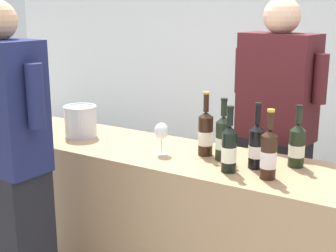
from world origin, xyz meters
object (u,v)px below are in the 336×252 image
Objects in this scene: wine_bottle_6 at (256,146)px; wine_bottle_1 at (223,138)px; wine_glass at (161,132)px; wine_bottle_2 at (206,133)px; person_server at (274,146)px; wine_bottle_3 at (297,145)px; ice_bucket at (81,121)px; person_guest at (11,182)px; wine_bottle_4 at (229,148)px; wine_bottle_0 at (269,154)px; wine_bottle_5 at (45,118)px.

wine_bottle_1 is at bearing 170.12° from wine_bottle_6.
wine_bottle_1 reaches higher than wine_glass.
person_server is (0.22, 0.53, -0.18)m from wine_bottle_2.
wine_bottle_3 is 0.95× the size of wine_bottle_6.
person_guest reaches higher than ice_bucket.
person_guest is (-0.51, -0.63, -0.19)m from wine_glass.
wine_bottle_3 is 0.96× the size of wine_bottle_4.
wine_glass is at bearing 171.29° from wine_bottle_4.
wine_glass is at bearing -151.73° from wine_bottle_2.
wine_bottle_1 is 0.38m from wine_bottle_3.
wine_bottle_2 is 0.20× the size of person_guest.
person_server reaches higher than wine_bottle_3.
wine_bottle_3 is at bearing 8.34° from wine_bottle_2.
wine_bottle_0 is 0.46m from wine_bottle_2.
wine_bottle_5 is 1.60× the size of ice_bucket.
wine_bottle_0 is 1.27m from ice_bucket.
person_server reaches higher than wine_bottle_5.
wine_bottle_5 is at bearing -170.54° from wine_bottle_3.
wine_bottle_4 is at bearing -135.99° from wine_bottle_3.
wine_bottle_0 is at bearing 0.44° from wine_bottle_5.
wine_bottle_1 reaches higher than wine_bottle_3.
wine_bottle_2 is at bearing 167.84° from wine_bottle_1.
wine_bottle_1 is 0.20m from wine_bottle_6.
ice_bucket is (-0.96, -0.05, -0.02)m from wine_bottle_1.
person_server is at bearing 53.46° from person_guest.
wine_bottle_1 is 0.59m from person_server.
person_server is (0.10, 0.55, -0.18)m from wine_bottle_1.
wine_glass is 0.83m from person_guest.
wine_bottle_5 is at bearing -172.25° from wine_bottle_1.
wine_bottle_2 reaches higher than wine_bottle_5.
person_server is at bearing 29.37° from wine_bottle_5.
wine_bottle_3 is at bearing 6.18° from ice_bucket.
person_guest reaches higher than wine_bottle_2.
wine_bottle_5 is 1.36m from wine_bottle_6.
wine_bottle_1 is 1.12m from person_guest.
wine_bottle_2 is at bearing 45.83° from person_guest.
wine_bottle_2 is 1.07× the size of wine_bottle_5.
wine_bottle_0 is at bearing -22.10° from wine_bottle_2.
wine_glass is 0.10× the size of person_server.
person_server is at bearing 99.68° from wine_bottle_6.
wine_bottle_6 is at bearing -9.88° from wine_bottle_1.
person_server is (1.26, 0.71, -0.17)m from wine_bottle_5.
wine_bottle_6 is at bearing -80.32° from person_server.
wine_bottle_6 is 1.26m from person_guest.
person_guest is at bearing -146.01° from wine_bottle_3.
wine_glass is 0.63m from ice_bucket.
person_guest is (-0.72, -0.74, -0.19)m from wine_bottle_2.
wine_bottle_1 is 1.04× the size of wine_bottle_3.
wine_bottle_1 is 0.19m from wine_bottle_4.
wine_bottle_1 is 1.88× the size of wine_glass.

